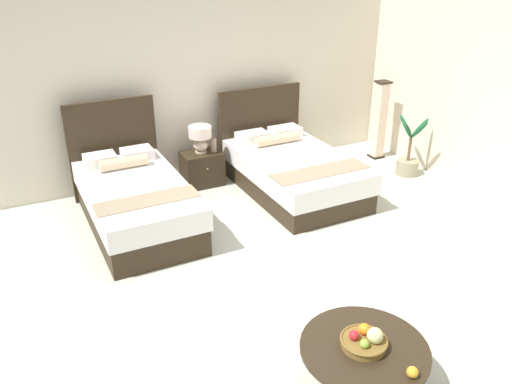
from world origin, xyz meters
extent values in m
cube|color=beige|center=(0.00, 0.00, -0.01)|extent=(10.39, 9.52, 0.02)
cube|color=beige|center=(0.00, 2.96, 1.43)|extent=(10.39, 0.12, 2.86)
cube|color=beige|center=(3.39, 0.40, 1.43)|extent=(0.12, 5.12, 2.86)
cube|color=#2F2316|center=(-1.10, 1.64, 0.16)|extent=(1.10, 2.03, 0.33)
cube|color=white|center=(-1.10, 1.64, 0.46)|extent=(1.14, 2.07, 0.26)
cube|color=#2F2316|center=(-1.11, 2.68, 0.67)|extent=(1.17, 0.07, 1.34)
cube|color=white|center=(-1.35, 2.39, 0.66)|extent=(0.39, 0.30, 0.14)
cube|color=white|center=(-0.87, 2.39, 0.66)|extent=(0.39, 0.30, 0.14)
cylinder|color=beige|center=(-1.10, 2.15, 0.67)|extent=(0.60, 0.15, 0.15)
cube|color=gray|center=(-1.10, 1.12, 0.60)|extent=(1.15, 0.35, 0.01)
cube|color=#2F2316|center=(1.10, 1.64, 0.14)|extent=(1.24, 2.06, 0.27)
cube|color=white|center=(1.10, 1.64, 0.41)|extent=(1.29, 2.10, 0.28)
cube|color=#2F2316|center=(1.10, 2.69, 0.63)|extent=(1.31, 0.07, 1.26)
cube|color=white|center=(0.83, 2.40, 0.62)|extent=(0.45, 0.30, 0.14)
cube|color=white|center=(1.37, 2.40, 0.62)|extent=(0.45, 0.30, 0.14)
cylinder|color=beige|center=(1.10, 2.16, 0.63)|extent=(0.68, 0.15, 0.15)
cube|color=gray|center=(1.10, 1.02, 0.56)|extent=(1.30, 0.38, 0.01)
cube|color=#2F2316|center=(0.06, 2.47, 0.24)|extent=(0.56, 0.39, 0.49)
sphere|color=tan|center=(0.06, 2.26, 0.32)|extent=(0.02, 0.02, 0.02)
cylinder|color=beige|center=(0.06, 2.49, 0.50)|extent=(0.16, 0.16, 0.02)
ellipsoid|color=beige|center=(0.06, 2.49, 0.59)|extent=(0.20, 0.20, 0.16)
cylinder|color=#99844C|center=(0.06, 2.49, 0.69)|extent=(0.02, 0.02, 0.04)
cylinder|color=#F3D8CB|center=(0.06, 2.49, 0.79)|extent=(0.32, 0.32, 0.16)
cylinder|color=gray|center=(0.23, 2.43, 0.59)|extent=(0.09, 0.09, 0.19)
torus|color=gray|center=(0.23, 2.43, 0.69)|extent=(0.09, 0.09, 0.01)
cylinder|color=#2F2316|center=(-0.24, -1.67, 0.19)|extent=(0.12, 0.12, 0.38)
cylinder|color=#2F2316|center=(-0.24, -1.67, 0.40)|extent=(0.98, 0.98, 0.04)
cylinder|color=brown|center=(-0.24, -1.66, 0.44)|extent=(0.34, 0.34, 0.06)
torus|color=brown|center=(-0.24, -1.66, 0.47)|extent=(0.36, 0.36, 0.02)
sphere|color=red|center=(-0.31, -1.62, 0.51)|extent=(0.08, 0.08, 0.08)
sphere|color=#87B338|center=(-0.29, -1.72, 0.50)|extent=(0.07, 0.07, 0.07)
sphere|color=beige|center=(-0.18, -1.70, 0.53)|extent=(0.12, 0.12, 0.12)
sphere|color=orange|center=(-0.20, -1.60, 0.51)|extent=(0.09, 0.09, 0.09)
sphere|color=gold|center=(-0.13, -2.06, 0.46)|extent=(0.08, 0.08, 0.08)
cube|color=black|center=(2.98, 2.21, 0.01)|extent=(0.20, 0.20, 0.03)
cube|color=beige|center=(2.98, 2.21, 0.63)|extent=(0.16, 0.16, 1.19)
cube|color=black|center=(2.98, 2.21, 1.23)|extent=(0.20, 0.20, 0.02)
cylinder|color=gray|center=(2.95, 1.44, 0.11)|extent=(0.33, 0.33, 0.22)
cylinder|color=brown|center=(2.95, 1.44, 0.40)|extent=(0.04, 0.04, 0.36)
ellipsoid|color=#19532F|center=(3.08, 1.43, 0.71)|extent=(0.31, 0.09, 0.30)
ellipsoid|color=#19532F|center=(2.96, 1.59, 0.71)|extent=(0.08, 0.34, 0.31)
ellipsoid|color=#19532F|center=(2.87, 1.43, 0.70)|extent=(0.22, 0.09, 0.28)
ellipsoid|color=#19532F|center=(2.97, 1.32, 0.73)|extent=(0.10, 0.29, 0.35)
camera|label=1|loc=(-2.32, -4.01, 3.15)|focal=36.56mm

